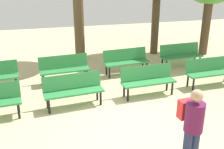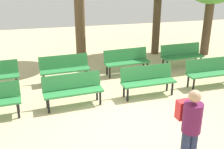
{
  "view_description": "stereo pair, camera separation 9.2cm",
  "coord_description": "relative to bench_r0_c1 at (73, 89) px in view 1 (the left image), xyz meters",
  "views": [
    {
      "loc": [
        -1.9,
        -5.37,
        3.6
      ],
      "look_at": [
        0.0,
        2.13,
        0.55
      ],
      "focal_mm": 44.54,
      "sensor_mm": 36.0,
      "label": 1
    },
    {
      "loc": [
        -1.81,
        -5.39,
        3.6
      ],
      "look_at": [
        0.0,
        2.13,
        0.55
      ],
      "focal_mm": 44.54,
      "sensor_mm": 36.0,
      "label": 2
    }
  ],
  "objects": [
    {
      "name": "bench_r1_c1",
      "position": [
        -0.08,
        1.74,
        0.0
      ],
      "size": [
        1.63,
        0.61,
        0.87
      ],
      "rotation": [
        0.0,
        0.0,
        0.08
      ],
      "color": "#2D8442",
      "rests_on": "ground_plane"
    },
    {
      "name": "bench_r1_c2",
      "position": [
        2.09,
        1.97,
        0.0
      ],
      "size": [
        1.64,
        0.63,
        0.87
      ],
      "rotation": [
        0.0,
        0.0,
        0.09
      ],
      "color": "#2D8442",
      "rests_on": "ground_plane"
    },
    {
      "name": "bench_r0_c3",
      "position": [
        4.36,
        0.34,
        0.0
      ],
      "size": [
        1.62,
        0.56,
        0.87
      ],
      "rotation": [
        0.0,
        0.0,
        0.05
      ],
      "color": "#2D8442",
      "rests_on": "ground_plane"
    },
    {
      "name": "bench_r1_c3",
      "position": [
        4.28,
        2.13,
        0.0
      ],
      "size": [
        1.62,
        0.57,
        0.87
      ],
      "rotation": [
        0.0,
        0.0,
        0.06
      ],
      "color": "#2D8442",
      "rests_on": "ground_plane"
    },
    {
      "name": "bench_r0_c2",
      "position": [
        2.2,
        0.15,
        0.0
      ],
      "size": [
        1.63,
        0.58,
        0.87
      ],
      "rotation": [
        0.0,
        0.0,
        0.06
      ],
      "color": "#2D8442",
      "rests_on": "ground_plane"
    },
    {
      "name": "ground_plane",
      "position": [
        1.24,
        -1.5,
        -0.5
      ],
      "size": [
        24.0,
        24.0,
        0.0
      ],
      "primitive_type": "plane",
      "color": "#CCB789"
    },
    {
      "name": "bench_r0_c1",
      "position": [
        0.0,
        0.0,
        0.0
      ],
      "size": [
        1.64,
        0.64,
        0.87
      ],
      "rotation": [
        0.0,
        0.0,
        0.1
      ],
      "color": "#2D8442",
      "rests_on": "ground_plane"
    },
    {
      "name": "visitor_with_backpack",
      "position": [
        1.78,
        -3.08,
        0.43
      ],
      "size": [
        0.37,
        0.55,
        1.65
      ],
      "rotation": [
        0.0,
        0.0,
        3.24
      ],
      "color": "navy",
      "rests_on": "ground_plane"
    }
  ]
}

